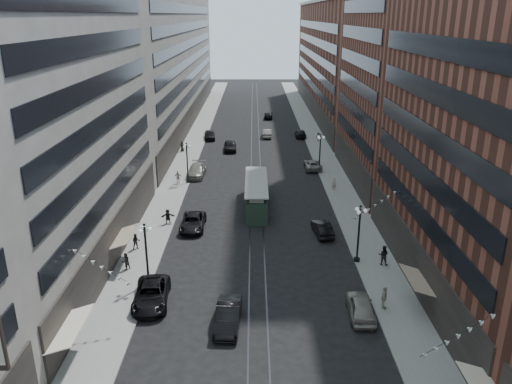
{
  "coord_description": "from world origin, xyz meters",
  "views": [
    {
      "loc": [
        -0.3,
        -9.16,
        21.63
      ],
      "look_at": [
        -0.08,
        37.41,
        5.0
      ],
      "focal_mm": 35.0,
      "sensor_mm": 36.0,
      "label": 1
    }
  ],
  "objects_px": {
    "car_13": "(230,146)",
    "pedestrian_extra_1": "(126,261)",
    "lamppost_sw_far": "(146,252)",
    "pedestrian_5": "(168,216)",
    "car_9": "(210,135)",
    "car_11": "(313,165)",
    "pedestrian_6": "(178,177)",
    "lamppost_se_mid": "(320,151)",
    "pedestrian_4": "(384,298)",
    "car_12": "(300,134)",
    "pedestrian_2": "(136,242)",
    "car_extra_0": "(268,115)",
    "car_4": "(361,306)",
    "car_5": "(228,316)",
    "car_2": "(151,295)",
    "car_7": "(193,222)",
    "pedestrian_7": "(383,255)",
    "pedestrian_extra_0": "(182,146)",
    "pedestrian_8": "(334,184)",
    "lamppost_sw_mid": "(187,161)",
    "lamppost_se_far": "(359,232)",
    "streetcar": "(256,195)",
    "car_8": "(196,170)",
    "pedestrian_9": "(318,137)",
    "car_14": "(267,133)",
    "car_10": "(322,228)"
  },
  "relations": [
    {
      "from": "car_13",
      "to": "pedestrian_extra_1",
      "type": "height_order",
      "value": "car_13"
    },
    {
      "from": "lamppost_sw_far",
      "to": "pedestrian_5",
      "type": "xyz_separation_m",
      "value": [
        -0.43,
        12.86,
        -2.13
      ]
    },
    {
      "from": "pedestrian_extra_1",
      "to": "car_9",
      "type": "bearing_deg",
      "value": -140.97
    },
    {
      "from": "car_11",
      "to": "pedestrian_6",
      "type": "bearing_deg",
      "value": 19.56
    },
    {
      "from": "lamppost_se_mid",
      "to": "pedestrian_4",
      "type": "relative_size",
      "value": 2.95
    },
    {
      "from": "pedestrian_extra_1",
      "to": "car_12",
      "type": "bearing_deg",
      "value": -158.57
    },
    {
      "from": "pedestrian_2",
      "to": "car_extra_0",
      "type": "bearing_deg",
      "value": 53.52
    },
    {
      "from": "car_4",
      "to": "car_5",
      "type": "xyz_separation_m",
      "value": [
        -9.99,
        -1.24,
        0.02
      ]
    },
    {
      "from": "car_12",
      "to": "lamppost_sw_far",
      "type": "bearing_deg",
      "value": 72.27
    },
    {
      "from": "car_2",
      "to": "car_4",
      "type": "relative_size",
      "value": 1.22
    },
    {
      "from": "car_5",
      "to": "car_7",
      "type": "bearing_deg",
      "value": 107.39
    },
    {
      "from": "pedestrian_7",
      "to": "car_5",
      "type": "bearing_deg",
      "value": 52.74
    },
    {
      "from": "pedestrian_extra_1",
      "to": "pedestrian_extra_0",
      "type": "bearing_deg",
      "value": -136.48
    },
    {
      "from": "pedestrian_8",
      "to": "lamppost_sw_mid",
      "type": "bearing_deg",
      "value": -15.59
    },
    {
      "from": "lamppost_se_far",
      "to": "streetcar",
      "type": "relative_size",
      "value": 0.47
    },
    {
      "from": "streetcar",
      "to": "car_2",
      "type": "height_order",
      "value": "streetcar"
    },
    {
      "from": "streetcar",
      "to": "pedestrian_6",
      "type": "xyz_separation_m",
      "value": [
        -10.46,
        8.38,
        -0.48
      ]
    },
    {
      "from": "car_7",
      "to": "lamppost_se_far",
      "type": "bearing_deg",
      "value": -25.79
    },
    {
      "from": "streetcar",
      "to": "car_8",
      "type": "distance_m",
      "value": 14.73
    },
    {
      "from": "car_5",
      "to": "pedestrian_4",
      "type": "relative_size",
      "value": 2.67
    },
    {
      "from": "pedestrian_4",
      "to": "pedestrian_9",
      "type": "distance_m",
      "value": 54.08
    },
    {
      "from": "car_14",
      "to": "pedestrian_8",
      "type": "xyz_separation_m",
      "value": [
        7.83,
        -30.21,
        0.24
      ]
    },
    {
      "from": "lamppost_se_mid",
      "to": "car_extra_0",
      "type": "height_order",
      "value": "lamppost_se_mid"
    },
    {
      "from": "car_4",
      "to": "pedestrian_8",
      "type": "xyz_separation_m",
      "value": [
        2.24,
        28.32,
        0.2
      ]
    },
    {
      "from": "car_5",
      "to": "pedestrian_9",
      "type": "height_order",
      "value": "pedestrian_9"
    },
    {
      "from": "car_11",
      "to": "car_12",
      "type": "relative_size",
      "value": 1.06
    },
    {
      "from": "car_5",
      "to": "car_12",
      "type": "relative_size",
      "value": 1.05
    },
    {
      "from": "pedestrian_extra_0",
      "to": "streetcar",
      "type": "bearing_deg",
      "value": 89.86
    },
    {
      "from": "car_9",
      "to": "car_13",
      "type": "bearing_deg",
      "value": -69.25
    },
    {
      "from": "car_8",
      "to": "lamppost_sw_mid",
      "type": "bearing_deg",
      "value": -101.75
    },
    {
      "from": "car_2",
      "to": "car_10",
      "type": "relative_size",
      "value": 1.32
    },
    {
      "from": "car_4",
      "to": "pedestrian_2",
      "type": "distance_m",
      "value": 22.45
    },
    {
      "from": "lamppost_sw_mid",
      "to": "car_8",
      "type": "distance_m",
      "value": 4.0
    },
    {
      "from": "pedestrian_6",
      "to": "car_9",
      "type": "bearing_deg",
      "value": -93.71
    },
    {
      "from": "pedestrian_2",
      "to": "car_5",
      "type": "bearing_deg",
      "value": -76.52
    },
    {
      "from": "lamppost_sw_far",
      "to": "pedestrian_extra_0",
      "type": "height_order",
      "value": "lamppost_sw_far"
    },
    {
      "from": "car_14",
      "to": "lamppost_se_far",
      "type": "bearing_deg",
      "value": 99.0
    },
    {
      "from": "car_5",
      "to": "car_13",
      "type": "distance_m",
      "value": 50.04
    },
    {
      "from": "lamppost_se_mid",
      "to": "car_7",
      "type": "distance_m",
      "value": 25.9
    },
    {
      "from": "car_8",
      "to": "car_14",
      "type": "relative_size",
      "value": 1.23
    },
    {
      "from": "car_8",
      "to": "pedestrian_extra_1",
      "type": "distance_m",
      "value": 27.87
    },
    {
      "from": "pedestrian_5",
      "to": "car_11",
      "type": "bearing_deg",
      "value": 36.06
    },
    {
      "from": "lamppost_se_mid",
      "to": "lamppost_sw_mid",
      "type": "bearing_deg",
      "value": -164.8
    },
    {
      "from": "car_5",
      "to": "pedestrian_7",
      "type": "xyz_separation_m",
      "value": [
        13.62,
        9.15,
        0.28
      ]
    },
    {
      "from": "car_5",
      "to": "car_11",
      "type": "relative_size",
      "value": 0.99
    },
    {
      "from": "pedestrian_5",
      "to": "pedestrian_9",
      "type": "relative_size",
      "value": 1.06
    },
    {
      "from": "car_8",
      "to": "car_12",
      "type": "distance_m",
      "value": 28.96
    },
    {
      "from": "pedestrian_9",
      "to": "car_10",
      "type": "bearing_deg",
      "value": -86.45
    },
    {
      "from": "lamppost_se_far",
      "to": "car_13",
      "type": "relative_size",
      "value": 1.09
    },
    {
      "from": "car_8",
      "to": "lamppost_sw_far",
      "type": "bearing_deg",
      "value": -89.2
    }
  ]
}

